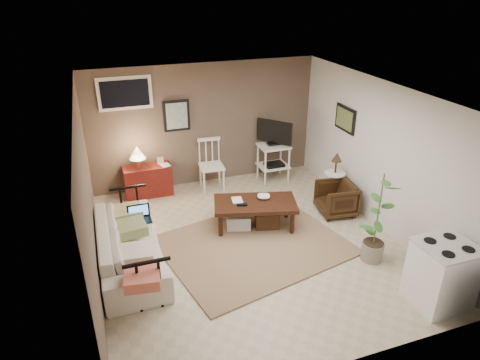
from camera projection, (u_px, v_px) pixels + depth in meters
name	position (u px, v px, depth m)	size (l,w,h in m)	color
floor	(249.00, 244.00, 6.76)	(5.00, 5.00, 0.00)	#C1B293
art_back	(177.00, 116.00, 8.08)	(0.50, 0.03, 0.60)	black
art_right	(345.00, 119.00, 7.66)	(0.03, 0.60, 0.45)	black
window	(125.00, 93.00, 7.59)	(0.96, 0.03, 0.60)	white
rug	(254.00, 245.00, 6.71)	(2.68, 2.15, 0.03)	#977057
coffee_table	(254.00, 212.00, 7.10)	(1.48, 1.03, 0.51)	#34190E
sofa	(129.00, 238.00, 6.14)	(2.20, 0.64, 0.86)	silver
sofa_pillows	(134.00, 241.00, 5.90)	(0.42, 2.09, 0.15)	beige
sofa_end_rails	(138.00, 240.00, 6.20)	(0.59, 2.19, 0.74)	black
laptop	(139.00, 216.00, 6.47)	(0.34, 0.25, 0.23)	black
red_console	(147.00, 178.00, 8.14)	(0.89, 0.40, 1.03)	maroon
spindle_chair	(211.00, 166.00, 8.37)	(0.48, 0.48, 1.00)	white
tv_stand	(274.00, 149.00, 8.65)	(0.59, 0.61, 1.27)	white
side_table	(335.00, 172.00, 7.78)	(0.37, 0.37, 0.99)	white
armchair	(336.00, 197.00, 7.52)	(0.62, 0.58, 0.63)	black
potted_plant	(378.00, 215.00, 6.08)	(0.36, 0.36, 1.43)	gray
stove	(442.00, 274.00, 5.38)	(0.68, 0.63, 0.89)	white
bowl	(264.00, 193.00, 7.09)	(0.21, 0.05, 0.21)	#34190E
book_table	(232.00, 195.00, 6.99)	(0.17, 0.02, 0.23)	#34190E
book_console	(161.00, 161.00, 8.00)	(0.16, 0.02, 0.21)	#34190E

